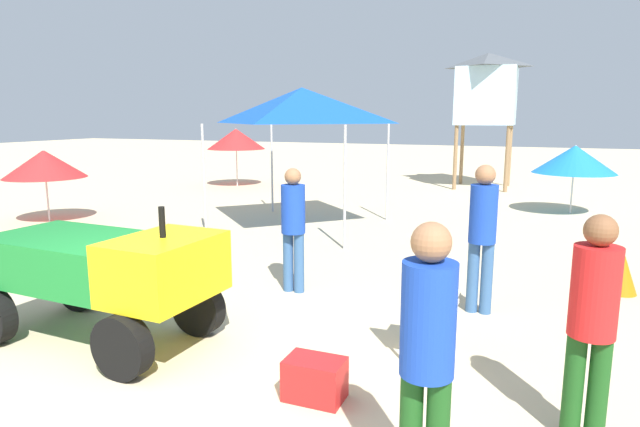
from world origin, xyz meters
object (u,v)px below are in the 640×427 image
stacked_plastic_chairs (429,301)px  beach_umbrella_far (575,159)px  traffic_cone_near (622,273)px  lifeguard_tower (487,89)px  beach_umbrella_left (44,164)px  beach_umbrella_mid (236,139)px  lifeguard_near_right (482,228)px  utility_cart (104,269)px  cooler_box (315,379)px  popup_canopy (302,106)px  lifeguard_far_right (293,222)px  surfboard_pile (110,249)px  lifeguard_near_center (593,315)px  lifeguard_near_left (427,348)px

stacked_plastic_chairs → beach_umbrella_far: beach_umbrella_far is taller
traffic_cone_near → lifeguard_tower: bearing=105.0°
beach_umbrella_far → beach_umbrella_left: bearing=-153.6°
beach_umbrella_mid → lifeguard_near_right: bearing=-46.3°
utility_cart → traffic_cone_near: size_ratio=4.57×
lifeguard_near_right → beach_umbrella_far: size_ratio=0.94×
lifeguard_near_right → cooler_box: bearing=-112.3°
lifeguard_near_right → beach_umbrella_far: 7.85m
popup_canopy → beach_umbrella_far: 6.77m
utility_cart → cooler_box: utility_cart is taller
traffic_cone_near → beach_umbrella_far: bearing=92.8°
traffic_cone_near → cooler_box: bearing=-124.3°
beach_umbrella_mid → cooler_box: (7.73, -11.80, -1.40)m
lifeguard_far_right → stacked_plastic_chairs: bearing=-34.2°
stacked_plastic_chairs → cooler_box: stacked_plastic_chairs is taller
surfboard_pile → beach_umbrella_far: (7.48, 7.30, 1.20)m
popup_canopy → cooler_box: 7.45m
utility_cart → beach_umbrella_left: 7.60m
lifeguard_near_center → beach_umbrella_far: lifeguard_near_center is taller
beach_umbrella_far → traffic_cone_near: size_ratio=3.35×
lifeguard_near_right → lifeguard_tower: bearing=95.2°
lifeguard_tower → cooler_box: bearing=-90.0°
utility_cart → surfboard_pile: size_ratio=1.02×
lifeguard_near_center → lifeguard_tower: lifeguard_tower is taller
lifeguard_near_right → beach_umbrella_left: size_ratio=1.02×
surfboard_pile → lifeguard_far_right: bearing=-8.3°
surfboard_pile → beach_umbrella_mid: (-2.70, 8.78, 1.46)m
utility_cart → lifeguard_near_center: size_ratio=1.54×
popup_canopy → cooler_box: bearing=-65.4°
lifeguard_near_left → lifeguard_near_right: lifeguard_near_right is taller
popup_canopy → lifeguard_tower: (2.93, 8.02, 0.63)m
lifeguard_near_right → lifeguard_far_right: bearing=-177.2°
lifeguard_near_right → popup_canopy: size_ratio=0.60×
surfboard_pile → lifeguard_near_right: (6.09, -0.42, 0.92)m
lifeguard_tower → lifeguard_near_right: bearing=-84.8°
lifeguard_tower → beach_umbrella_left: 12.93m
lifeguard_near_right → popup_canopy: popup_canopy is taller
beach_umbrella_mid → stacked_plastic_chairs: bearing=-51.7°
beach_umbrella_far → lifeguard_near_left: bearing=-97.0°
lifeguard_near_left → popup_canopy: popup_canopy is taller
traffic_cone_near → lifeguard_far_right: bearing=-159.1°
utility_cart → lifeguard_near_left: bearing=-18.3°
lifeguard_near_left → lifeguard_near_right: bearing=90.3°
lifeguard_near_left → traffic_cone_near: bearing=71.2°
stacked_plastic_chairs → beach_umbrella_left: (-9.24, 3.80, 0.69)m
stacked_plastic_chairs → lifeguard_far_right: size_ratio=0.61×
lifeguard_far_right → beach_umbrella_far: size_ratio=0.88×
lifeguard_near_right → popup_canopy: (-4.00, 3.82, 1.51)m
stacked_plastic_chairs → lifeguard_near_center: (1.30, -0.90, 0.37)m
lifeguard_near_left → utility_cart: bearing=161.7°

